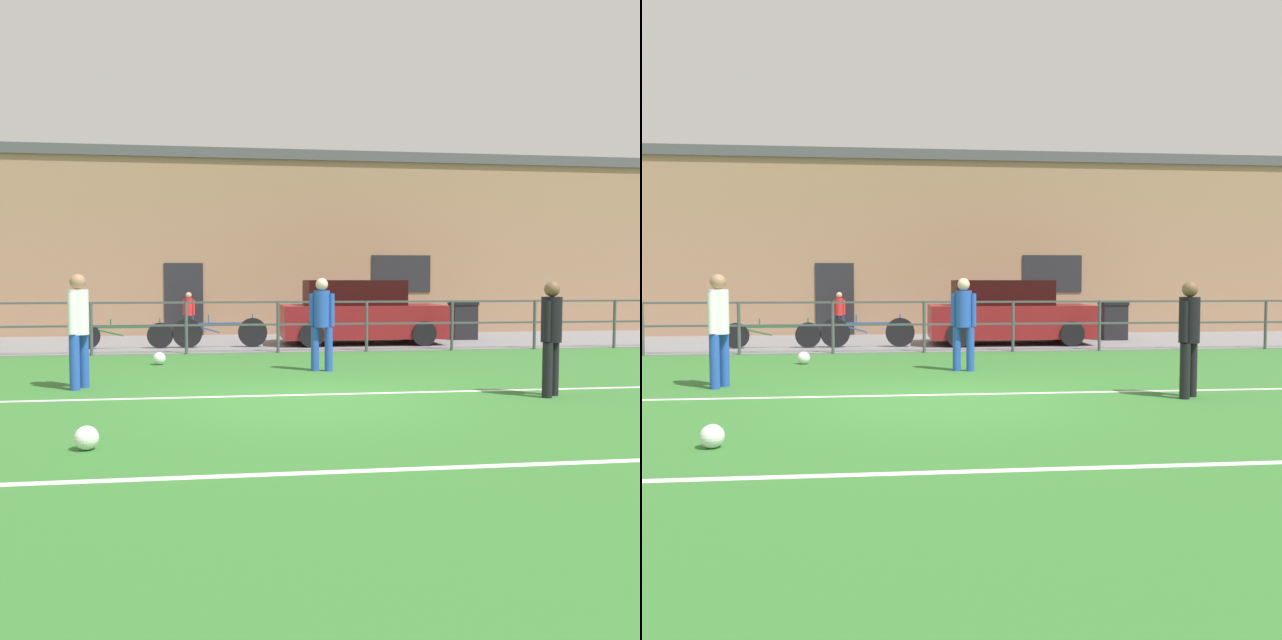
# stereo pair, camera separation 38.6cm
# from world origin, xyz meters

# --- Properties ---
(ground) EXTENTS (60.00, 44.00, 0.04)m
(ground) POSITION_xyz_m (0.00, 0.00, -0.02)
(ground) COLOR #33702D
(field_line_touchline) EXTENTS (36.00, 0.11, 0.00)m
(field_line_touchline) POSITION_xyz_m (0.00, 0.37, 0.00)
(field_line_touchline) COLOR white
(field_line_touchline) RESTS_ON ground
(field_line_hash) EXTENTS (36.00, 0.11, 0.00)m
(field_line_hash) POSITION_xyz_m (0.00, -3.56, 0.00)
(field_line_hash) COLOR white
(field_line_hash) RESTS_ON ground
(pavement_strip) EXTENTS (48.00, 5.00, 0.02)m
(pavement_strip) POSITION_xyz_m (0.00, 8.50, 0.01)
(pavement_strip) COLOR slate
(pavement_strip) RESTS_ON ground
(perimeter_fence) EXTENTS (36.07, 0.07, 1.15)m
(perimeter_fence) POSITION_xyz_m (0.00, 6.00, 0.75)
(perimeter_fence) COLOR #474C51
(perimeter_fence) RESTS_ON ground
(clubhouse_facade) EXTENTS (28.00, 2.56, 5.40)m
(clubhouse_facade) POSITION_xyz_m (0.00, 12.20, 2.71)
(clubhouse_facade) COLOR #A37A5B
(clubhouse_facade) RESTS_ON ground
(player_goalkeeper) EXTENTS (0.35, 0.33, 1.60)m
(player_goalkeeper) POSITION_xyz_m (3.33, -0.22, 0.91)
(player_goalkeeper) COLOR black
(player_goalkeeper) RESTS_ON ground
(player_striker) EXTENTS (0.30, 0.45, 1.71)m
(player_striker) POSITION_xyz_m (-3.32, 1.37, 0.97)
(player_striker) COLOR blue
(player_striker) RESTS_ON ground
(player_winger) EXTENTS (0.44, 0.29, 1.65)m
(player_winger) POSITION_xyz_m (0.54, 2.87, 0.94)
(player_winger) COLOR blue
(player_winger) RESTS_ON ground
(soccer_ball_match) EXTENTS (0.23, 0.23, 0.23)m
(soccer_ball_match) POSITION_xyz_m (-2.48, -2.48, 0.12)
(soccer_ball_match) COLOR white
(soccer_ball_match) RESTS_ON ground
(soccer_ball_spare) EXTENTS (0.24, 0.24, 0.24)m
(soccer_ball_spare) POSITION_xyz_m (-2.41, 4.18, 0.12)
(soccer_ball_spare) COLOR white
(soccer_ball_spare) RESTS_ON ground
(spectator_child) EXTENTS (0.34, 0.22, 1.25)m
(spectator_child) POSITION_xyz_m (-2.17, 10.42, 0.73)
(spectator_child) COLOR #232D4C
(spectator_child) RESTS_ON pavement_strip
(parked_car_red) EXTENTS (4.03, 1.85, 1.59)m
(parked_car_red) POSITION_xyz_m (2.18, 7.76, 0.77)
(parked_car_red) COLOR maroon
(parked_car_red) RESTS_ON pavement_strip
(bicycle_parked_0) EXTENTS (2.25, 0.04, 0.71)m
(bicycle_parked_0) POSITION_xyz_m (-3.50, 7.20, 0.34)
(bicycle_parked_0) COLOR black
(bicycle_parked_0) RESTS_ON pavement_strip
(bicycle_parked_2) EXTENTS (2.22, 0.04, 0.78)m
(bicycle_parked_2) POSITION_xyz_m (-1.28, 7.20, 0.38)
(bicycle_parked_2) COLOR black
(bicycle_parked_2) RESTS_ON pavement_strip
(trash_bin_0) EXTENTS (0.69, 0.58, 1.01)m
(trash_bin_0) POSITION_xyz_m (5.19, 8.61, 0.53)
(trash_bin_0) COLOR black
(trash_bin_0) RESTS_ON pavement_strip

